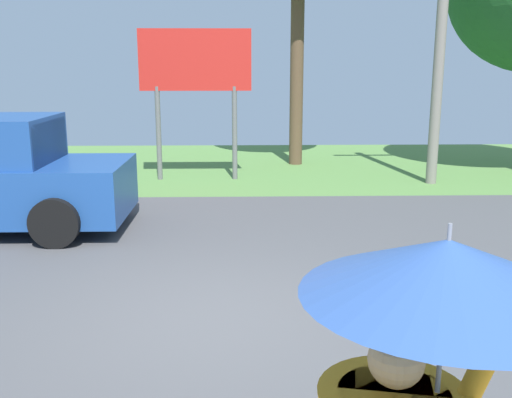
# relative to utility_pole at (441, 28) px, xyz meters

# --- Properties ---
(ground_plane) EXTENTS (40.00, 22.00, 0.20)m
(ground_plane) POSITION_rel_utility_pole_xyz_m (-4.65, -4.37, -3.54)
(ground_plane) COLOR #4C4C4F
(utility_pole) EXTENTS (1.80, 0.24, 6.63)m
(utility_pole) POSITION_rel_utility_pole_xyz_m (0.00, 0.00, 0.00)
(utility_pole) COLOR gray
(utility_pole) RESTS_ON ground_plane
(roadside_billboard) EXTENTS (2.60, 0.12, 3.50)m
(roadside_billboard) POSITION_rel_utility_pole_xyz_m (-5.47, 0.63, -0.94)
(roadside_billboard) COLOR slate
(roadside_billboard) RESTS_ON ground_plane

